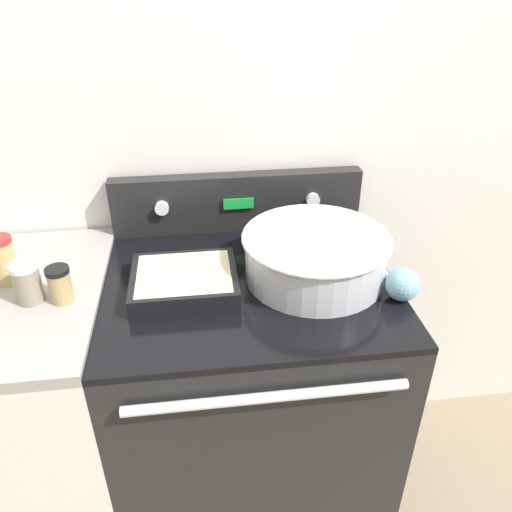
{
  "coord_description": "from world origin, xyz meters",
  "views": [
    {
      "loc": [
        -0.12,
        -0.76,
        1.63
      ],
      "look_at": [
        0.02,
        0.33,
        0.97
      ],
      "focal_mm": 35.0,
      "sensor_mm": 36.0,
      "label": 1
    }
  ],
  "objects_px": {
    "mixing_bowl": "(315,254)",
    "spice_jar_white_cap": "(27,282)",
    "ladle": "(401,283)",
    "casserole_dish": "(184,280)",
    "spice_jar_black_cap": "(60,284)",
    "spice_jar_red_cap": "(3,260)"
  },
  "relations": [
    {
      "from": "ladle",
      "to": "spice_jar_red_cap",
      "type": "relative_size",
      "value": 2.33
    },
    {
      "from": "ladle",
      "to": "spice_jar_white_cap",
      "type": "height_order",
      "value": "spice_jar_white_cap"
    },
    {
      "from": "spice_jar_red_cap",
      "to": "casserole_dish",
      "type": "bearing_deg",
      "value": -10.06
    },
    {
      "from": "casserole_dish",
      "to": "spice_jar_black_cap",
      "type": "height_order",
      "value": "spice_jar_black_cap"
    },
    {
      "from": "mixing_bowl",
      "to": "ladle",
      "type": "distance_m",
      "value": 0.22
    },
    {
      "from": "casserole_dish",
      "to": "spice_jar_red_cap",
      "type": "xyz_separation_m",
      "value": [
        -0.44,
        0.08,
        0.05
      ]
    },
    {
      "from": "spice_jar_white_cap",
      "to": "spice_jar_black_cap",
      "type": "bearing_deg",
      "value": -7.79
    },
    {
      "from": "ladle",
      "to": "spice_jar_white_cap",
      "type": "distance_m",
      "value": 0.89
    },
    {
      "from": "spice_jar_black_cap",
      "to": "spice_jar_red_cap",
      "type": "distance_m",
      "value": 0.19
    },
    {
      "from": "casserole_dish",
      "to": "spice_jar_black_cap",
      "type": "bearing_deg",
      "value": -174.61
    },
    {
      "from": "mixing_bowl",
      "to": "spice_jar_red_cap",
      "type": "xyz_separation_m",
      "value": [
        -0.78,
        0.06,
        0.0
      ]
    },
    {
      "from": "casserole_dish",
      "to": "spice_jar_black_cap",
      "type": "relative_size",
      "value": 2.9
    },
    {
      "from": "spice_jar_white_cap",
      "to": "spice_jar_red_cap",
      "type": "bearing_deg",
      "value": 129.61
    },
    {
      "from": "casserole_dish",
      "to": "mixing_bowl",
      "type": "bearing_deg",
      "value": 2.49
    },
    {
      "from": "casserole_dish",
      "to": "spice_jar_white_cap",
      "type": "bearing_deg",
      "value": -177.34
    },
    {
      "from": "casserole_dish",
      "to": "spice_jar_white_cap",
      "type": "height_order",
      "value": "spice_jar_white_cap"
    },
    {
      "from": "ladle",
      "to": "spice_jar_white_cap",
      "type": "xyz_separation_m",
      "value": [
        -0.89,
        0.08,
        0.02
      ]
    },
    {
      "from": "casserole_dish",
      "to": "spice_jar_white_cap",
      "type": "distance_m",
      "value": 0.37
    },
    {
      "from": "mixing_bowl",
      "to": "spice_jar_white_cap",
      "type": "xyz_separation_m",
      "value": [
        -0.7,
        -0.03,
        -0.01
      ]
    },
    {
      "from": "casserole_dish",
      "to": "ladle",
      "type": "height_order",
      "value": "ladle"
    },
    {
      "from": "casserole_dish",
      "to": "spice_jar_red_cap",
      "type": "bearing_deg",
      "value": 169.94
    },
    {
      "from": "mixing_bowl",
      "to": "ladle",
      "type": "height_order",
      "value": "mixing_bowl"
    }
  ]
}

